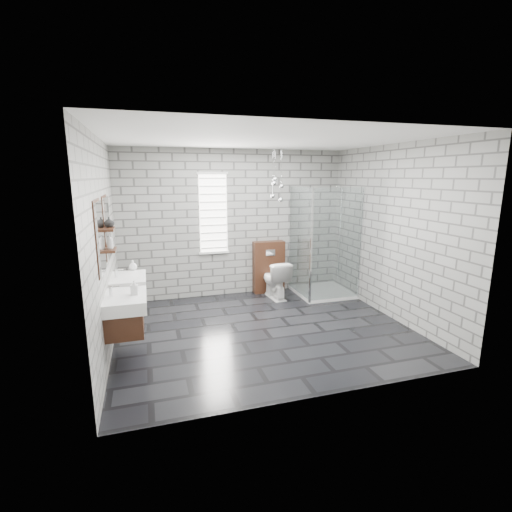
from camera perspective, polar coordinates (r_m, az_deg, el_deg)
name	(u,v)px	position (r m, az deg, el deg)	size (l,w,h in m)	color
floor	(264,330)	(5.60, 1.21, -11.25)	(4.20, 3.60, 0.02)	black
ceiling	(265,138)	(5.16, 1.35, 17.66)	(4.20, 3.60, 0.02)	white
wall_back	(234,224)	(6.94, -3.33, 4.99)	(4.20, 0.02, 2.70)	gray
wall_front	(323,270)	(3.57, 10.25, -2.09)	(4.20, 0.02, 2.70)	gray
wall_left	(103,247)	(4.99, -22.44, 1.25)	(0.02, 3.60, 2.70)	gray
wall_right	(392,233)	(6.19, 20.25, 3.38)	(0.02, 3.60, 2.70)	gray
vanity_left	(122,303)	(4.66, -19.90, -6.85)	(0.47, 0.70, 1.57)	#402113
vanity_right	(125,283)	(5.49, -19.45, -3.95)	(0.47, 0.70, 1.57)	#402113
shelf_lower	(110,250)	(4.94, -21.54, 0.86)	(0.14, 0.30, 0.03)	#402113
shelf_upper	(108,229)	(4.90, -21.78, 3.84)	(0.14, 0.30, 0.03)	#402113
window	(213,214)	(6.81, -6.60, 6.49)	(0.56, 0.05, 1.48)	white
cistern_panel	(269,267)	(7.16, 1.96, -1.68)	(0.60, 0.20, 1.00)	#402113
flush_plate	(271,253)	(7.00, 2.25, 0.51)	(0.18, 0.01, 0.12)	silver
shower_enclosure	(321,270)	(7.02, 9.98, -2.12)	(1.00, 1.00, 2.03)	white
pendant_cluster	(277,188)	(6.67, 3.19, 10.36)	(0.27, 0.24, 0.94)	silver
toilet	(275,279)	(6.86, 2.95, -3.61)	(0.39, 0.69, 0.70)	white
soap_bottle_a	(134,287)	(4.60, -18.22, -4.57)	(0.08, 0.08, 0.18)	#B2B2B2
soap_bottle_b	(133,265)	(5.79, -18.41, -1.35)	(0.12, 0.12, 0.15)	#B2B2B2
soap_bottle_c	(110,242)	(4.91, -21.53, 2.06)	(0.07, 0.07, 0.18)	#B2B2B2
vase	(109,222)	(4.97, -21.66, 4.87)	(0.12, 0.12, 0.13)	#B2B2B2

